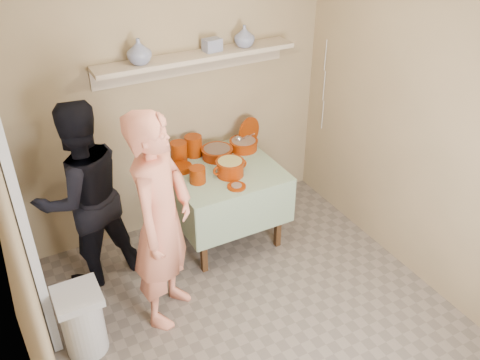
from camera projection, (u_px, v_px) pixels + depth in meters
ground at (268, 334)px, 3.92m from camera, size 3.50×3.50×0.00m
tile_panel at (22, 218)px, 3.53m from camera, size 0.06×0.70×2.00m
plate_stack_a at (179, 153)px, 4.61m from camera, size 0.15×0.15×0.20m
plate_stack_b at (193, 146)px, 4.73m from camera, size 0.16×0.16×0.20m
bowl_stack at (198, 175)px, 4.34m from camera, size 0.14×0.14×0.14m
empty_bowl at (182, 168)px, 4.53m from camera, size 0.18×0.18×0.05m
propped_lid at (249, 131)px, 4.94m from camera, size 0.28×0.14×0.29m
vase_right at (244, 36)px, 4.43m from camera, size 0.19×0.19×0.19m
vase_left at (139, 51)px, 4.04m from camera, size 0.23×0.23×0.21m
ceramic_box at (212, 45)px, 4.35m from camera, size 0.16×0.13×0.11m
person_cook at (162, 222)px, 3.68m from camera, size 0.75×0.76×1.76m
person_helper at (83, 196)px, 4.09m from camera, size 0.90×0.76×1.63m
room_shell at (276, 151)px, 3.07m from camera, size 3.04×3.54×2.62m
serving_table at (222, 179)px, 4.64m from camera, size 0.97×0.97×0.76m
cazuela_meat_a at (217, 152)px, 4.71m from camera, size 0.30×0.30×0.10m
cazuela_meat_b at (244, 144)px, 4.85m from camera, size 0.28×0.28×0.10m
ladle at (239, 139)px, 4.82m from camera, size 0.08×0.26×0.19m
cazuela_rice at (230, 167)px, 4.43m from camera, size 0.33×0.25×0.14m
front_plate at (237, 186)px, 4.29m from camera, size 0.16×0.16×0.03m
wall_shelf at (196, 58)px, 4.36m from camera, size 1.80×0.25×0.21m
trash_bin at (83, 321)px, 3.66m from camera, size 0.32×0.32×0.56m
electrical_cord at (324, 86)px, 4.96m from camera, size 0.01×0.05×0.90m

